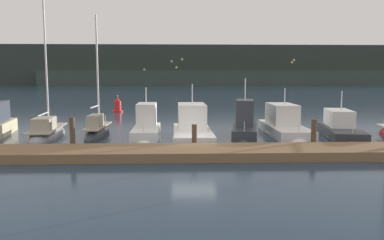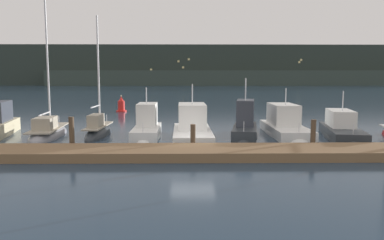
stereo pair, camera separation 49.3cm
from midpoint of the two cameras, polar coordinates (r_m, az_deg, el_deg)
ground_plane at (r=21.07m, az=0.79°, el=-4.22°), size 400.00×400.00×0.00m
dock at (r=18.69m, az=0.99°, el=-4.94°), size 32.71×2.80×0.45m
mooring_pile_1 at (r=21.04m, az=-17.22°, el=-2.01°), size 0.28×0.28×1.83m
mooring_pile_2 at (r=20.22m, az=0.85°, el=-2.65°), size 0.28×0.28×1.42m
mooring_pile_3 at (r=21.41m, az=18.60°, el=-2.15°), size 0.28×0.28×1.66m
sailboat_berth_2 at (r=26.67m, az=-20.53°, el=-2.02°), size 2.51×6.53×9.69m
sailboat_berth_3 at (r=25.81m, az=-13.53°, el=-1.99°), size 1.35×5.26×8.70m
motorboat_berth_4 at (r=24.91m, az=-6.33°, el=-1.59°), size 1.90×5.63×3.77m
motorboat_berth_5 at (r=24.20m, az=0.62°, el=-1.82°), size 2.70×7.26×4.02m
motorboat_berth_6 at (r=24.98m, az=8.63°, el=-1.48°), size 2.63×5.83×4.41m
motorboat_berth_7 at (r=26.50m, az=14.48°, el=-1.41°), size 2.48×7.46×3.78m
motorboat_berth_8 at (r=26.31m, az=22.32°, el=-1.95°), size 3.36×7.08×3.74m
channel_buoy at (r=42.35m, az=-10.39°, el=2.16°), size 1.15×1.15×1.85m
hillside_backdrop at (r=157.26m, az=0.17°, el=8.08°), size 240.00×23.00×16.20m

